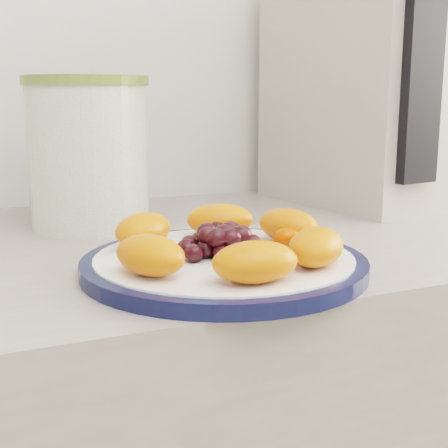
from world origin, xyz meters
name	(u,v)px	position (x,y,z in m)	size (l,w,h in m)	color
plate_rim	(224,265)	(-0.11, 1.02, 0.91)	(0.29, 0.29, 0.01)	#0D1437
plate_face	(224,264)	(-0.11, 1.02, 0.91)	(0.26, 0.26, 0.02)	white
canister	(89,158)	(-0.18, 1.30, 0.99)	(0.16, 0.16, 0.19)	#486315
canister_lid	(85,81)	(-0.18, 1.30, 1.10)	(0.16, 0.16, 0.01)	olive
appliance_body	(367,86)	(0.28, 1.32, 1.09)	(0.22, 0.31, 0.38)	#AFA69A
appliance_panel	(421,80)	(0.25, 1.16, 1.10)	(0.07, 0.02, 0.28)	black
fruit_plate	(231,239)	(-0.10, 1.02, 0.93)	(0.25, 0.25, 0.04)	#EA510E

